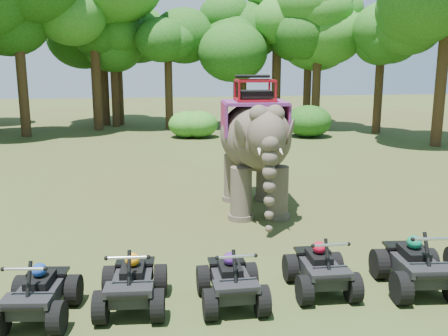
{
  "coord_description": "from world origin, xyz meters",
  "views": [
    {
      "loc": [
        -2.04,
        -10.79,
        4.49
      ],
      "look_at": [
        0.0,
        1.2,
        1.9
      ],
      "focal_mm": 40.0,
      "sensor_mm": 36.0,
      "label": 1
    }
  ],
  "objects": [
    {
      "name": "tree_37",
      "position": [
        -5.25,
        28.54,
        3.99
      ],
      "size": [
        5.58,
        5.58,
        7.97
      ],
      "primitive_type": null,
      "color": "#195114",
      "rests_on": "ground"
    },
    {
      "name": "tree_0",
      "position": [
        0.0,
        23.56,
        3.74
      ],
      "size": [
        5.23,
        5.23,
        7.48
      ],
      "primitive_type": null,
      "color": "#195114",
      "rests_on": "ground"
    },
    {
      "name": "atv_3",
      "position": [
        1.41,
        -1.97,
        0.6
      ],
      "size": [
        1.25,
        1.67,
        1.2
      ],
      "primitive_type": null,
      "rotation": [
        0.0,
        0.0,
        -0.04
      ],
      "color": "black",
      "rests_on": "ground"
    },
    {
      "name": "ground",
      "position": [
        0.0,
        0.0,
        0.0
      ],
      "size": [
        110.0,
        110.0,
        0.0
      ],
      "primitive_type": "plane",
      "color": "#47381E",
      "rests_on": "ground"
    },
    {
      "name": "tree_33",
      "position": [
        -4.4,
        26.17,
        4.54
      ],
      "size": [
        6.35,
        6.35,
        9.07
      ],
      "primitive_type": null,
      "color": "#195114",
      "rests_on": "ground"
    },
    {
      "name": "tree_29",
      "position": [
        9.48,
        20.8,
        4.22
      ],
      "size": [
        5.91,
        5.91,
        8.45
      ],
      "primitive_type": null,
      "color": "#195114",
      "rests_on": "ground"
    },
    {
      "name": "tree_27",
      "position": [
        -8.93,
        21.3,
        4.92
      ],
      "size": [
        6.88,
        6.88,
        9.84
      ],
      "primitive_type": null,
      "color": "#195114",
      "rests_on": "ground"
    },
    {
      "name": "elephant",
      "position": [
        1.39,
        3.81,
        2.04
      ],
      "size": [
        2.51,
        5.01,
        4.08
      ],
      "primitive_type": null,
      "rotation": [
        0.0,
        0.0,
        -0.08
      ],
      "color": "#4F443A",
      "rests_on": "ground"
    },
    {
      "name": "atv_1",
      "position": [
        -2.28,
        -2.05,
        0.62
      ],
      "size": [
        1.38,
        1.79,
        1.25
      ],
      "primitive_type": null,
      "rotation": [
        0.0,
        0.0,
        -0.09
      ],
      "color": "black",
      "rests_on": "ground"
    },
    {
      "name": "tree_2",
      "position": [
        9.35,
        22.2,
        3.76
      ],
      "size": [
        5.27,
        5.27,
        7.53
      ],
      "primitive_type": null,
      "color": "#195114",
      "rests_on": "ground"
    },
    {
      "name": "atv_0",
      "position": [
        -3.92,
        -2.18,
        0.6
      ],
      "size": [
        1.41,
        1.78,
        1.21
      ],
      "primitive_type": null,
      "rotation": [
        0.0,
        0.0,
        -0.14
      ],
      "color": "black",
      "rests_on": "ground"
    },
    {
      "name": "tree_28",
      "position": [
        -4.75,
        23.59,
        4.96
      ],
      "size": [
        6.94,
        6.94,
        9.92
      ],
      "primitive_type": null,
      "color": "#195114",
      "rests_on": "ground"
    },
    {
      "name": "tree_40",
      "position": [
        7.3,
        22.74,
        5.27
      ],
      "size": [
        7.38,
        7.38,
        10.54
      ],
      "primitive_type": null,
      "color": "#195114",
      "rests_on": "ground"
    },
    {
      "name": "tree_1",
      "position": [
        4.66,
        23.16,
        4.02
      ],
      "size": [
        5.63,
        5.63,
        8.04
      ],
      "primitive_type": null,
      "color": "#195114",
      "rests_on": "ground"
    },
    {
      "name": "tree_39",
      "position": [
        5.07,
        23.31,
        3.82
      ],
      "size": [
        5.35,
        5.35,
        7.64
      ],
      "primitive_type": null,
      "color": "#195114",
      "rests_on": "ground"
    },
    {
      "name": "tree_32",
      "position": [
        -3.66,
        25.29,
        3.8
      ],
      "size": [
        5.32,
        5.32,
        7.61
      ],
      "primitive_type": null,
      "color": "#195114",
      "rests_on": "ground"
    },
    {
      "name": "atv_4",
      "position": [
        3.31,
        -2.23,
        0.66
      ],
      "size": [
        1.5,
        1.92,
        1.32
      ],
      "primitive_type": null,
      "rotation": [
        0.0,
        0.0,
        -0.11
      ],
      "color": "black",
      "rests_on": "ground"
    },
    {
      "name": "tree_36",
      "position": [
        -3.4,
        26.37,
        4.26
      ],
      "size": [
        5.97,
        5.97,
        8.52
      ],
      "primitive_type": null,
      "color": "#195114",
      "rests_on": "ground"
    },
    {
      "name": "atv_2",
      "position": [
        -0.44,
        -2.22,
        0.6
      ],
      "size": [
        1.2,
        1.63,
        1.2
      ],
      "primitive_type": null,
      "rotation": [
        0.0,
        0.0,
        -0.01
      ],
      "color": "black",
      "rests_on": "ground"
    },
    {
      "name": "tree_3",
      "position": [
        13.05,
        19.16,
        3.88
      ],
      "size": [
        5.43,
        5.43,
        7.76
      ],
      "primitive_type": null,
      "color": "#195114",
      "rests_on": "ground"
    },
    {
      "name": "tree_4",
      "position": [
        13.86,
        13.77,
        4.74
      ],
      "size": [
        6.64,
        6.64,
        9.48
      ],
      "primitive_type": null,
      "color": "#195114",
      "rests_on": "ground"
    }
  ]
}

